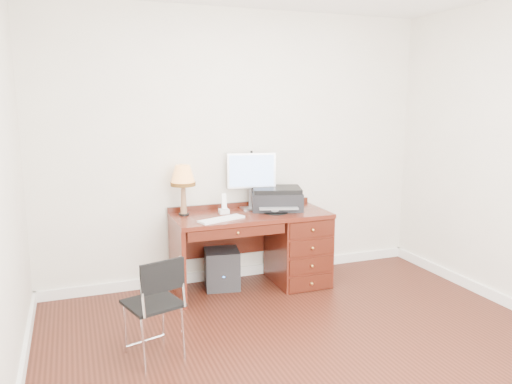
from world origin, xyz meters
name	(u,v)px	position (x,y,z in m)	size (l,w,h in m)	color
ground	(316,353)	(0.00, 0.00, 0.00)	(4.00, 4.00, 0.00)	black
room_shell	(282,313)	(0.00, 0.63, 0.05)	(4.00, 4.00, 4.00)	silver
desk	(281,244)	(0.32, 1.40, 0.41)	(1.50, 0.67, 0.75)	#521B11
monitor	(251,174)	(0.08, 1.61, 1.10)	(0.49, 0.19, 0.56)	silver
keyboard	(222,219)	(-0.34, 1.23, 0.76)	(0.45, 0.13, 0.02)	white
mouse_pad	(276,211)	(0.23, 1.34, 0.76)	(0.24, 0.24, 0.05)	black
printer	(277,198)	(0.31, 1.50, 0.86)	(0.59, 0.51, 0.22)	black
leg_lamp	(183,179)	(-0.62, 1.55, 1.10)	(0.23, 0.23, 0.48)	black
phone	(224,208)	(-0.24, 1.49, 0.81)	(0.10, 0.10, 0.19)	white
pen_cup	(284,203)	(0.41, 1.56, 0.79)	(0.07, 0.07, 0.09)	black
chair	(154,298)	(-1.11, 0.32, 0.46)	(0.45, 0.45, 0.76)	black
equipment_box	(222,269)	(-0.27, 1.50, 0.19)	(0.33, 0.33, 0.38)	black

